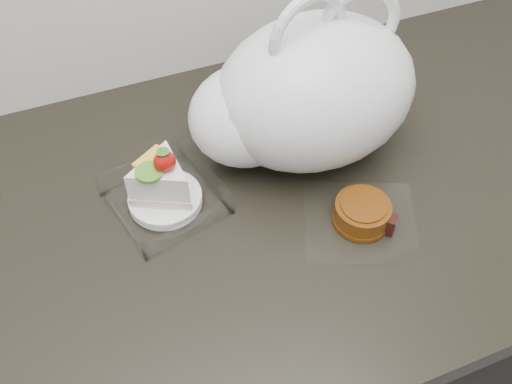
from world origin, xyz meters
The scene contains 4 objects.
counter centered at (0.00, 1.69, 0.45)m, with size 2.04×0.64×0.90m.
cake_tray centered at (0.01, 1.72, 0.93)m, with size 0.17×0.17×0.11m.
mooncake_wrap centered at (0.25, 1.60, 0.91)m, with size 0.20×0.19×0.04m.
plastic_bag centered at (0.23, 1.75, 1.00)m, with size 0.33×0.24×0.27m.
Camera 1 is at (-0.06, 1.21, 1.52)m, focal length 40.00 mm.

